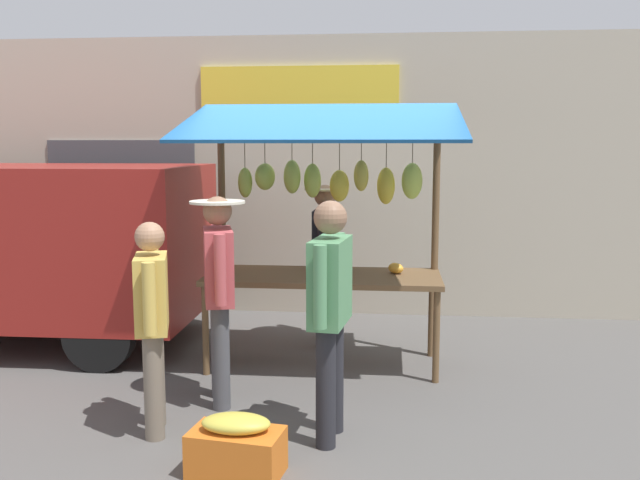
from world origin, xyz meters
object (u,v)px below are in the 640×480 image
Objects in this scene: shopper_in_striped_shirt at (330,302)px; vendor_with_sunhat at (325,250)px; market_stall at (326,201)px; shopper_with_ponytail at (152,314)px; shopper_with_shopping_bag at (219,282)px; produce_crate_near at (236,447)px.

vendor_with_sunhat is at bearing 13.27° from shopper_in_striped_shirt.
shopper_with_ponytail is at bearing 58.13° from market_stall.
shopper_with_shopping_bag reaches higher than produce_crate_near.
market_stall is at bearing -98.48° from produce_crate_near.
market_stall is 1.46× the size of shopper_in_striped_shirt.
produce_crate_near is (-0.40, 1.21, -0.82)m from shopper_with_shopping_bag.
shopper_with_shopping_bag is 0.71m from shopper_with_ponytail.
shopper_with_shopping_bag is at bearing -71.65° from produce_crate_near.
shopper_with_shopping_bag is 0.99× the size of shopper_in_striped_shirt.
market_stall is 1.48× the size of shopper_with_shopping_bag.
produce_crate_near is (-0.74, 0.60, -0.70)m from shopper_with_ponytail.
shopper_with_ponytail is at bearing 134.78° from shopper_with_shopping_bag.
vendor_with_sunhat reaches higher than produce_crate_near.
market_stall is 3.97× the size of produce_crate_near.
vendor_with_sunhat is at bearing -39.40° from shopper_with_ponytail.
market_stall reaches higher than vendor_with_sunhat.
shopper_in_striped_shirt is (-0.27, 2.42, 0.00)m from vendor_with_sunhat.
vendor_with_sunhat is 1.08× the size of shopper_with_ponytail.
shopper_with_shopping_bag is 1.09× the size of shopper_with_ponytail.
produce_crate_near is at bearing -145.54° from shopper_with_ponytail.
market_stall is at bearing 13.41° from shopper_in_striped_shirt.
market_stall reaches higher than shopper_in_striped_shirt.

